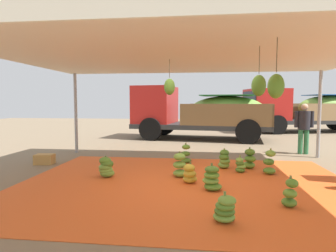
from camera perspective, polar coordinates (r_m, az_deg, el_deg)
The scene contains 18 objects.
ground_plane at distance 8.91m, azimuth 4.55°, elevation -6.05°, with size 40.00×40.00×0.00m, color #7F6B51.
tarp_orange at distance 5.99m, azimuth 3.42°, elevation -11.33°, with size 6.78×5.25×0.01m, color #E05B23.
tent_canopy at distance 5.74m, azimuth 3.63°, elevation 13.87°, with size 8.00×7.00×2.66m.
banana_bunch_0 at distance 7.06m, azimuth 14.09°, elevation -7.56°, with size 0.33×0.31×0.41m.
banana_bunch_2 at distance 7.10m, azimuth 19.42°, elevation -6.93°, with size 0.38×0.39×0.60m.
banana_bunch_3 at distance 5.58m, azimuth 8.65°, elevation -10.28°, with size 0.47×0.47×0.51m.
banana_bunch_4 at distance 5.02m, azimuth 23.00°, elevation -12.30°, with size 0.31×0.35×0.51m.
banana_bunch_5 at distance 6.58m, azimuth -12.11°, elevation -8.04°, with size 0.43×0.42×0.48m.
banana_bunch_6 at distance 5.99m, azimuth 4.30°, elevation -9.47°, with size 0.39×0.42×0.44m.
banana_bunch_7 at distance 7.37m, azimuth 11.06°, elevation -6.56°, with size 0.41×0.41×0.51m.
banana_bunch_8 at distance 6.46m, azimuth 2.35°, elevation -7.89°, with size 0.46×0.46×0.57m.
banana_bunch_9 at distance 7.50m, azimuth 15.82°, elevation -6.39°, with size 0.43×0.45×0.54m.
banana_bunch_10 at distance 7.93m, azimuth 3.58°, elevation -5.65°, with size 0.38×0.38×0.55m.
banana_bunch_11 at distance 4.20m, azimuth 11.22°, elevation -15.87°, with size 0.39×0.40×0.43m.
cargo_truck_main at distance 13.19m, azimuth 5.90°, elevation 2.85°, with size 6.31×3.29×2.40m.
cargo_truck_far at distance 18.02m, azimuth 25.71°, elevation 2.99°, with size 7.30×3.77×2.40m.
worker_0 at distance 10.20m, azimuth 25.29°, elevation 0.23°, with size 0.59×0.36×1.62m.
crate_1 at distance 8.49m, azimuth -23.22°, elevation -6.05°, with size 0.48×0.33×0.27m, color #B78947.
Camera 1 is at (0.33, -5.75, 1.66)m, focal length 30.83 mm.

